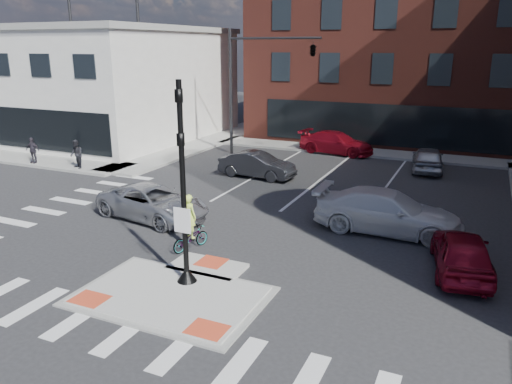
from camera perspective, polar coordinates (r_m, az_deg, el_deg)
The scene contains 19 objects.
ground at distance 15.25m, azimuth -8.67°, elevation -11.01°, with size 120.00×120.00×0.00m, color #28282B.
refuge_island at distance 15.04m, azimuth -9.22°, elevation -11.24°, with size 5.40×4.65×0.13m.
sidewalk_nw at distance 36.66m, azimuth -17.85°, elevation 4.77°, with size 23.50×20.50×0.15m.
sidewalk_n at distance 34.26m, azimuth 16.27°, elevation 4.13°, with size 26.00×3.00×0.15m, color gray.
building_nw at distance 43.09m, azimuth -19.40°, elevation 11.85°, with size 20.40×16.40×14.40m.
building_n at distance 43.49m, azimuth 19.20°, elevation 16.63°, with size 24.40×18.40×15.50m.
building_far_left at distance 64.33m, azimuth 14.49°, elevation 14.15°, with size 10.00×12.00×10.00m, color slate.
building_far_right at distance 65.27m, azimuth 26.50°, elevation 13.90°, with size 12.00×12.00×12.00m, color brown.
signal_pole at distance 14.64m, azimuth -8.23°, elevation -2.16°, with size 0.60×0.60×5.98m.
mast_arm_signal at distance 31.28m, azimuth 3.84°, elevation 14.96°, with size 6.10×2.24×8.00m.
silver_suv at distance 21.20m, azimuth -11.67°, elevation -1.18°, with size 2.30×4.99×1.39m, color #B5B7BD.
red_sedan at distance 17.16m, azimuth 22.47°, elevation -6.35°, with size 1.66×4.12×1.40m, color maroon.
white_pickup at distance 19.90m, azimuth 14.81°, elevation -2.19°, with size 2.28×5.61×1.63m, color white.
bg_car_dark at distance 27.33m, azimuth 0.13°, elevation 3.12°, with size 1.47×4.21×1.39m, color #26272B.
bg_car_silver at distance 30.37m, azimuth 19.04°, elevation 3.60°, with size 1.68×4.18×1.42m, color #B4B7BC.
bg_car_red at distance 33.93m, azimuth 9.17°, elevation 5.58°, with size 2.04×5.01×1.45m, color maroon.
cyclist at distance 17.79m, azimuth -7.54°, elevation -4.45°, with size 0.99×1.67×2.03m.
pedestrian_a at distance 30.44m, azimuth -19.83°, elevation 4.07°, with size 0.81×0.63×1.66m, color black.
pedestrian_b at distance 32.93m, azimuth -24.18°, elevation 4.38°, with size 0.91×0.38×1.56m, color #2D2932.
Camera 1 is at (7.59, -11.24, 6.97)m, focal length 35.00 mm.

